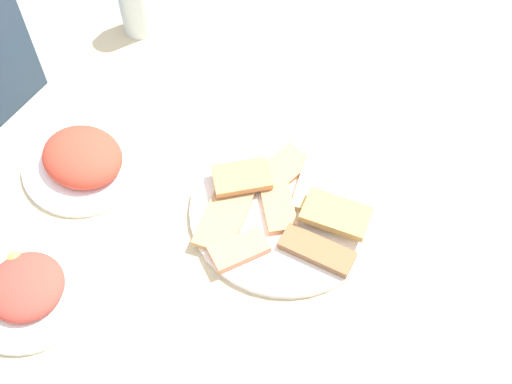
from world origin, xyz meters
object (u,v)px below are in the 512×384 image
pide_platter (284,209)px  salad_plate_greens (83,159)px  dining_table (238,218)px  salad_plate_rice (27,288)px  soda_can (136,6)px

pide_platter → salad_plate_greens: 0.37m
dining_table → salad_plate_greens: bearing=108.9°
pide_platter → salad_plate_rice: (-0.34, 0.27, 0.00)m
soda_can → salad_plate_greens: bearing=-158.5°
soda_can → dining_table: bearing=-121.5°
dining_table → salad_plate_rice: 0.39m
soda_can → pide_platter: bearing=-115.4°
pide_platter → salad_plate_greens: size_ratio=1.49×
pide_platter → dining_table: bearing=97.8°
dining_table → pide_platter: (0.01, -0.09, 0.09)m
dining_table → soda_can: (0.24, 0.40, 0.14)m
pide_platter → salad_plate_rice: bearing=141.7°
salad_plate_rice → dining_table: bearing=-28.8°
pide_platter → salad_plate_rice: size_ratio=1.57×
salad_plate_rice → soda_can: bearing=20.6°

